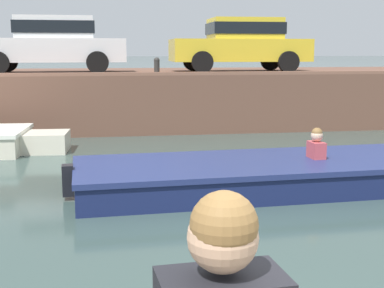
{
  "coord_description": "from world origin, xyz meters",
  "views": [
    {
      "loc": [
        -1.41,
        -1.82,
        2.13
      ],
      "look_at": [
        -0.48,
        4.03,
        1.09
      ],
      "focal_mm": 50.0,
      "sensor_mm": 36.0,
      "label": 1
    }
  ],
  "objects_px": {
    "motorboat_passing": "(281,174)",
    "mooring_bollard_mid": "(157,66)",
    "car_centre_yellow": "(241,43)",
    "car_left_inner_white": "(52,42)"
  },
  "relations": [
    {
      "from": "motorboat_passing",
      "to": "mooring_bollard_mid",
      "type": "height_order",
      "value": "mooring_bollard_mid"
    },
    {
      "from": "car_left_inner_white",
      "to": "mooring_bollard_mid",
      "type": "height_order",
      "value": "car_left_inner_white"
    },
    {
      "from": "car_centre_yellow",
      "to": "car_left_inner_white",
      "type": "bearing_deg",
      "value": 179.97
    },
    {
      "from": "car_left_inner_white",
      "to": "mooring_bollard_mid",
      "type": "relative_size",
      "value": 9.4
    },
    {
      "from": "motorboat_passing",
      "to": "car_left_inner_white",
      "type": "bearing_deg",
      "value": 118.28
    },
    {
      "from": "car_centre_yellow",
      "to": "mooring_bollard_mid",
      "type": "bearing_deg",
      "value": -143.89
    },
    {
      "from": "car_left_inner_white",
      "to": "car_centre_yellow",
      "type": "height_order",
      "value": "same"
    },
    {
      "from": "car_left_inner_white",
      "to": "car_centre_yellow",
      "type": "bearing_deg",
      "value": -0.03
    },
    {
      "from": "car_centre_yellow",
      "to": "mooring_bollard_mid",
      "type": "xyz_separation_m",
      "value": [
        -2.66,
        -1.94,
        -0.61
      ]
    },
    {
      "from": "car_left_inner_white",
      "to": "mooring_bollard_mid",
      "type": "distance_m",
      "value": 3.42
    }
  ]
}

